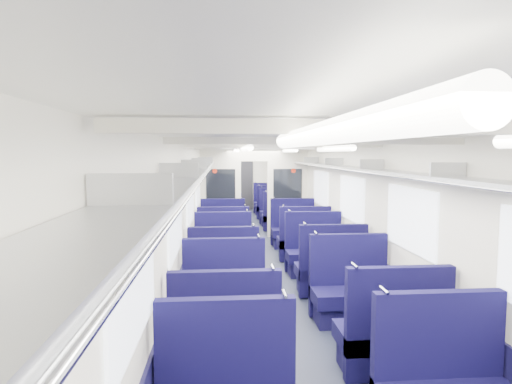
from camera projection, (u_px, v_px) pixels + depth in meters
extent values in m
cube|color=black|center=(268.00, 272.00, 7.98)|extent=(2.80, 18.00, 0.01)
cube|color=white|center=(268.00, 145.00, 7.76)|extent=(2.80, 18.00, 0.01)
cube|color=silver|center=(192.00, 210.00, 7.76)|extent=(0.02, 18.00, 2.35)
cube|color=black|center=(193.00, 255.00, 7.83)|extent=(0.03, 17.90, 0.70)
cube|color=silver|center=(343.00, 209.00, 7.98)|extent=(0.02, 18.00, 2.35)
cube|color=black|center=(341.00, 252.00, 8.05)|extent=(0.03, 17.90, 0.70)
cube|color=silver|center=(243.00, 180.00, 16.80)|extent=(2.80, 0.02, 2.35)
cube|color=#B2B5BA|center=(201.00, 166.00, 7.70)|extent=(0.34, 17.40, 0.04)
cylinder|color=silver|center=(211.00, 167.00, 7.72)|extent=(0.02, 17.40, 0.02)
cube|color=#B2B5BA|center=(131.00, 190.00, 1.74)|extent=(0.34, 0.03, 0.14)
cube|color=#B2B5BA|center=(179.00, 171.00, 3.72)|extent=(0.34, 0.03, 0.14)
cube|color=#B2B5BA|center=(194.00, 165.00, 5.71)|extent=(0.34, 0.03, 0.14)
cube|color=#B2B5BA|center=(201.00, 162.00, 7.69)|extent=(0.34, 0.03, 0.14)
cube|color=#B2B5BA|center=(205.00, 160.00, 9.68)|extent=(0.34, 0.03, 0.14)
cube|color=#B2B5BA|center=(208.00, 159.00, 11.66)|extent=(0.34, 0.03, 0.14)
cube|color=#B2B5BA|center=(210.00, 158.00, 13.65)|extent=(0.34, 0.03, 0.14)
cube|color=#B2B5BA|center=(211.00, 158.00, 15.64)|extent=(0.34, 0.03, 0.14)
cube|color=#B2B5BA|center=(334.00, 166.00, 7.90)|extent=(0.34, 17.40, 0.04)
cylinder|color=silver|center=(324.00, 167.00, 7.88)|extent=(0.02, 17.40, 0.02)
cube|color=#B2B5BA|center=(448.00, 170.00, 3.92)|extent=(0.34, 0.03, 0.14)
cube|color=#B2B5BA|center=(372.00, 164.00, 5.90)|extent=(0.34, 0.03, 0.14)
cube|color=#B2B5BA|center=(334.00, 162.00, 7.89)|extent=(0.34, 0.03, 0.14)
cube|color=#B2B5BA|center=(311.00, 160.00, 9.87)|extent=(0.34, 0.03, 0.14)
cube|color=#B2B5BA|center=(296.00, 159.00, 11.86)|extent=(0.34, 0.03, 0.14)
cube|color=#B2B5BA|center=(285.00, 158.00, 13.85)|extent=(0.34, 0.03, 0.14)
cube|color=#B2B5BA|center=(277.00, 158.00, 15.83)|extent=(0.34, 0.03, 0.14)
cube|color=white|center=(134.00, 283.00, 2.57)|extent=(0.02, 1.30, 0.75)
cube|color=white|center=(175.00, 222.00, 4.86)|extent=(0.02, 1.30, 0.75)
cube|color=white|center=(190.00, 200.00, 7.14)|extent=(0.02, 1.30, 0.75)
cube|color=white|center=(198.00, 189.00, 9.42)|extent=(0.02, 1.30, 0.75)
cube|color=white|center=(203.00, 181.00, 12.20)|extent=(0.02, 1.30, 0.75)
cube|color=white|center=(206.00, 177.00, 14.49)|extent=(0.02, 1.30, 0.75)
cube|color=white|center=(410.00, 219.00, 5.08)|extent=(0.02, 1.30, 0.75)
cube|color=white|center=(351.00, 199.00, 7.36)|extent=(0.02, 1.30, 0.75)
cube|color=white|center=(321.00, 188.00, 9.65)|extent=(0.02, 1.30, 0.75)
cube|color=white|center=(298.00, 180.00, 12.43)|extent=(0.02, 1.30, 0.75)
cube|color=white|center=(287.00, 176.00, 14.71)|extent=(0.02, 1.30, 0.75)
cube|color=silver|center=(422.00, 127.00, 1.81)|extent=(2.70, 0.06, 0.06)
cube|color=silver|center=(317.00, 141.00, 3.80)|extent=(2.70, 0.06, 0.06)
cube|color=silver|center=(284.00, 145.00, 5.78)|extent=(2.70, 0.06, 0.06)
cube|color=silver|center=(268.00, 147.00, 7.77)|extent=(2.70, 0.06, 0.06)
cube|color=silver|center=(259.00, 149.00, 9.75)|extent=(2.70, 0.06, 0.06)
cube|color=silver|center=(252.00, 149.00, 11.74)|extent=(2.70, 0.06, 0.06)
cube|color=silver|center=(248.00, 150.00, 13.72)|extent=(2.70, 0.06, 0.06)
cube|color=silver|center=(245.00, 150.00, 15.71)|extent=(2.70, 0.06, 0.06)
cylinder|color=white|center=(322.00, 133.00, 1.28)|extent=(0.07, 1.60, 0.07)
cylinder|color=white|center=(246.00, 149.00, 5.25)|extent=(0.07, 1.60, 0.07)
cylinder|color=white|center=(236.00, 151.00, 8.72)|extent=(0.07, 1.60, 0.07)
cylinder|color=white|center=(231.00, 152.00, 13.19)|extent=(0.07, 1.60, 0.07)
cylinder|color=white|center=(334.00, 149.00, 5.33)|extent=(0.07, 1.60, 0.07)
cylinder|color=white|center=(289.00, 151.00, 8.81)|extent=(0.07, 1.60, 0.07)
cylinder|color=white|center=(267.00, 152.00, 13.28)|extent=(0.07, 1.60, 0.07)
cube|color=black|center=(243.00, 184.00, 16.76)|extent=(0.75, 0.06, 2.00)
cube|color=silver|center=(221.00, 193.00, 11.13)|extent=(1.05, 0.08, 2.35)
cube|color=black|center=(221.00, 184.00, 11.06)|extent=(0.76, 0.02, 0.80)
cylinder|color=red|center=(215.00, 171.00, 11.01)|extent=(0.12, 0.01, 0.12)
cube|color=silver|center=(287.00, 192.00, 11.27)|extent=(1.05, 0.08, 2.35)
cube|color=black|center=(288.00, 184.00, 11.20)|extent=(0.76, 0.02, 0.80)
cylinder|color=red|center=(293.00, 171.00, 11.17)|extent=(0.12, 0.01, 0.12)
cube|color=silver|center=(254.00, 154.00, 11.11)|extent=(0.70, 0.08, 0.35)
cube|color=#0E0B39|center=(226.00, 370.00, 3.21)|extent=(1.04, 0.10, 1.11)
cylinder|color=silver|center=(285.00, 294.00, 3.19)|extent=(0.02, 0.16, 0.02)
cube|color=#0E0B39|center=(437.00, 360.00, 3.36)|extent=(1.04, 0.10, 1.11)
cylinder|color=silver|center=(384.00, 290.00, 3.28)|extent=(0.02, 0.16, 0.02)
cube|color=#0E0B39|center=(225.00, 342.00, 4.19)|extent=(1.04, 0.55, 0.18)
cube|color=black|center=(225.00, 364.00, 4.21)|extent=(0.96, 0.44, 0.27)
cube|color=#0E0B39|center=(225.00, 330.00, 3.95)|extent=(1.04, 0.10, 1.11)
cylinder|color=silver|center=(273.00, 267.00, 3.93)|extent=(0.02, 0.16, 0.02)
cube|color=#0E0B39|center=(389.00, 336.00, 4.33)|extent=(1.04, 0.55, 0.18)
cube|color=black|center=(388.00, 357.00, 4.35)|extent=(0.96, 0.44, 0.27)
cube|color=#0E0B39|center=(399.00, 324.00, 4.09)|extent=(1.04, 0.10, 1.11)
cylinder|color=silver|center=(355.00, 265.00, 4.00)|extent=(0.02, 0.16, 0.02)
cube|color=#0E0B39|center=(224.00, 304.00, 5.25)|extent=(1.04, 0.55, 0.18)
cube|color=black|center=(224.00, 322.00, 5.27)|extent=(0.96, 0.44, 0.27)
cube|color=#0E0B39|center=(224.00, 281.00, 5.45)|extent=(1.04, 0.10, 1.11)
cylinder|color=silver|center=(259.00, 236.00, 5.43)|extent=(0.02, 0.16, 0.02)
cube|color=#0E0B39|center=(353.00, 296.00, 5.53)|extent=(1.04, 0.55, 0.18)
cube|color=black|center=(352.00, 313.00, 5.55)|extent=(0.96, 0.44, 0.27)
cube|color=#0E0B39|center=(348.00, 275.00, 5.73)|extent=(1.04, 0.10, 1.11)
cylinder|color=silver|center=(316.00, 233.00, 5.65)|extent=(0.02, 0.16, 0.02)
cube|color=#0E0B39|center=(224.00, 275.00, 6.52)|extent=(1.04, 0.55, 0.18)
cube|color=black|center=(224.00, 289.00, 6.54)|extent=(0.96, 0.44, 0.27)
cube|color=#0E0B39|center=(224.00, 264.00, 6.28)|extent=(1.04, 0.10, 1.11)
cylinder|color=silver|center=(254.00, 225.00, 6.26)|extent=(0.02, 0.16, 0.02)
cube|color=#0E0B39|center=(329.00, 271.00, 6.73)|extent=(1.04, 0.55, 0.18)
cube|color=black|center=(329.00, 285.00, 6.75)|extent=(0.96, 0.44, 0.27)
cube|color=#0E0B39|center=(333.00, 261.00, 6.49)|extent=(1.04, 0.10, 1.11)
cylinder|color=silver|center=(305.00, 224.00, 6.40)|extent=(0.02, 0.16, 0.02)
cube|color=#0E0B39|center=(223.00, 256.00, 7.68)|extent=(1.04, 0.55, 0.18)
cube|color=black|center=(223.00, 268.00, 7.70)|extent=(0.96, 0.44, 0.27)
cube|color=#0E0B39|center=(223.00, 242.00, 7.88)|extent=(1.04, 0.10, 1.11)
cylinder|color=silver|center=(247.00, 210.00, 7.86)|extent=(0.02, 0.16, 0.02)
cube|color=#0E0B39|center=(315.00, 256.00, 7.72)|extent=(1.04, 0.55, 0.18)
cube|color=black|center=(315.00, 268.00, 7.74)|extent=(0.96, 0.44, 0.27)
cube|color=#0E0B39|center=(313.00, 241.00, 7.93)|extent=(1.04, 0.10, 1.11)
cylinder|color=silver|center=(289.00, 211.00, 7.84)|extent=(0.02, 0.16, 0.02)
cube|color=#0E0B39|center=(223.00, 243.00, 8.86)|extent=(1.04, 0.55, 0.18)
cube|color=black|center=(223.00, 253.00, 8.88)|extent=(0.96, 0.44, 0.27)
cube|color=#0E0B39|center=(223.00, 234.00, 8.62)|extent=(1.04, 0.10, 1.11)
cylinder|color=silver|center=(245.00, 206.00, 8.60)|extent=(0.02, 0.16, 0.02)
cube|color=#0E0B39|center=(303.00, 242.00, 8.90)|extent=(1.04, 0.55, 0.18)
cube|color=black|center=(303.00, 253.00, 8.92)|extent=(0.96, 0.44, 0.27)
cube|color=#0E0B39|center=(305.00, 234.00, 8.66)|extent=(1.04, 0.10, 1.11)
cylinder|color=silver|center=(284.00, 206.00, 8.57)|extent=(0.02, 0.16, 0.02)
cube|color=#0E0B39|center=(223.00, 233.00, 9.95)|extent=(1.04, 0.55, 0.18)
cube|color=black|center=(223.00, 242.00, 9.97)|extent=(0.96, 0.44, 0.27)
cube|color=#0E0B39|center=(223.00, 222.00, 10.15)|extent=(1.04, 0.10, 1.11)
cylinder|color=silver|center=(241.00, 198.00, 10.13)|extent=(0.02, 0.16, 0.02)
cube|color=#0E0B39|center=(294.00, 232.00, 10.02)|extent=(1.04, 0.55, 0.18)
cube|color=black|center=(294.00, 242.00, 10.04)|extent=(0.96, 0.44, 0.27)
cube|color=#0E0B39|center=(292.00, 221.00, 10.23)|extent=(1.04, 0.10, 1.11)
cylinder|color=silver|center=(274.00, 198.00, 10.14)|extent=(0.02, 0.16, 0.02)
cube|color=#0E0B39|center=(223.00, 219.00, 12.00)|extent=(1.04, 0.55, 0.18)
cube|color=black|center=(223.00, 227.00, 12.02)|extent=(0.96, 0.44, 0.27)
cube|color=#0E0B39|center=(223.00, 213.00, 11.76)|extent=(1.04, 0.10, 1.11)
cylinder|color=silver|center=(239.00, 192.00, 11.75)|extent=(0.02, 0.16, 0.02)
cube|color=#0E0B39|center=(280.00, 218.00, 12.29)|extent=(1.04, 0.55, 0.18)
cube|color=black|center=(280.00, 225.00, 12.31)|extent=(0.96, 0.44, 0.27)
cube|color=#0E0B39|center=(282.00, 211.00, 12.04)|extent=(1.04, 0.10, 1.11)
cylinder|color=silver|center=(266.00, 191.00, 11.96)|extent=(0.02, 0.16, 0.02)
cube|color=#0E0B39|center=(223.00, 214.00, 13.09)|extent=(1.04, 0.55, 0.18)
cube|color=black|center=(223.00, 221.00, 13.11)|extent=(0.96, 0.44, 0.27)
cube|color=#0E0B39|center=(222.00, 206.00, 13.29)|extent=(1.04, 0.10, 1.11)
cylinder|color=silver|center=(237.00, 187.00, 13.27)|extent=(0.02, 0.16, 0.02)
cube|color=#0E0B39|center=(277.00, 214.00, 13.09)|extent=(1.04, 0.55, 0.18)
cube|color=black|center=(277.00, 221.00, 13.11)|extent=(0.96, 0.44, 0.27)
cube|color=#0E0B39|center=(276.00, 206.00, 13.29)|extent=(1.04, 0.10, 1.11)
cylinder|color=silver|center=(262.00, 187.00, 13.20)|extent=(0.02, 0.16, 0.02)
cube|color=#0E0B39|center=(222.00, 209.00, 14.24)|extent=(1.04, 0.55, 0.18)
cube|color=black|center=(222.00, 216.00, 14.26)|extent=(0.96, 0.44, 0.27)
cube|color=#0E0B39|center=(222.00, 203.00, 14.00)|extent=(1.04, 0.10, 1.11)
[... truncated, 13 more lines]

